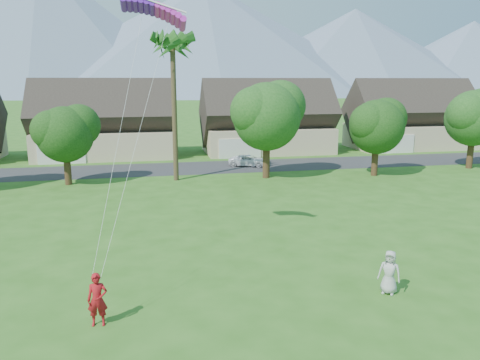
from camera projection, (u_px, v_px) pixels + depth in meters
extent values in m
cube|color=#2D2D30|center=(193.00, 168.00, 46.70)|extent=(90.00, 7.00, 0.01)
imported|color=#A41218|center=(97.00, 300.00, 16.55)|extent=(0.73, 0.50, 1.95)
imported|color=#B2B3AE|center=(389.00, 272.00, 19.07)|extent=(1.06, 1.01, 1.83)
imported|color=white|center=(249.00, 161.00, 47.68)|extent=(4.46, 3.28, 1.13)
cone|color=slate|center=(44.00, 29.00, 245.52)|extent=(190.00, 190.00, 70.00)
cone|color=slate|center=(205.00, 40.00, 262.68)|extent=(240.00, 240.00, 62.00)
cone|color=slate|center=(354.00, 52.00, 281.22)|extent=(200.00, 200.00, 50.00)
cone|color=slate|center=(471.00, 58.00, 297.11)|extent=(180.00, 180.00, 45.00)
cube|color=beige|center=(106.00, 144.00, 53.29)|extent=(15.00, 8.00, 3.00)
cube|color=#382D28|center=(104.00, 115.00, 52.60)|extent=(15.75, 8.15, 8.15)
cube|color=silver|center=(61.00, 154.00, 48.67)|extent=(4.80, 0.12, 2.20)
cube|color=beige|center=(267.00, 140.00, 56.93)|extent=(15.00, 8.00, 3.00)
cube|color=#382D28|center=(268.00, 112.00, 56.25)|extent=(15.75, 8.15, 8.15)
cube|color=silver|center=(240.00, 149.00, 52.32)|extent=(4.80, 0.12, 2.20)
cube|color=beige|center=(409.00, 136.00, 60.58)|extent=(15.00, 8.00, 3.00)
cube|color=#382D28|center=(411.00, 111.00, 59.90)|extent=(15.75, 8.15, 8.15)
cube|color=silver|center=(395.00, 144.00, 55.97)|extent=(4.80, 0.12, 2.20)
cylinder|color=#47301C|center=(68.00, 172.00, 39.08)|extent=(0.56, 0.56, 2.18)
sphere|color=#214916|center=(65.00, 134.00, 38.43)|extent=(4.62, 4.62, 4.62)
cylinder|color=#47301C|center=(266.00, 162.00, 41.80)|extent=(0.62, 0.62, 2.82)
sphere|color=#214916|center=(267.00, 117.00, 40.96)|extent=(5.98, 5.98, 5.98)
cylinder|color=#47301C|center=(375.00, 163.00, 42.82)|extent=(0.58, 0.58, 2.30)
sphere|color=#214916|center=(377.00, 127.00, 42.13)|extent=(4.90, 4.90, 4.90)
cylinder|color=#47301C|center=(470.00, 155.00, 46.34)|extent=(0.60, 0.60, 2.56)
sphere|color=#214916|center=(474.00, 118.00, 45.57)|extent=(5.44, 5.44, 5.44)
cylinder|color=#4C3D26|center=(174.00, 111.00, 39.79)|extent=(0.44, 0.44, 12.00)
sphere|color=#286021|center=(172.00, 34.00, 38.47)|extent=(3.00, 3.00, 3.00)
cube|color=#5E18B4|center=(138.00, 8.00, 20.60)|extent=(1.58, 1.18, 0.50)
cube|color=#CA25B7|center=(172.00, 9.00, 20.88)|extent=(1.58, 1.18, 0.50)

